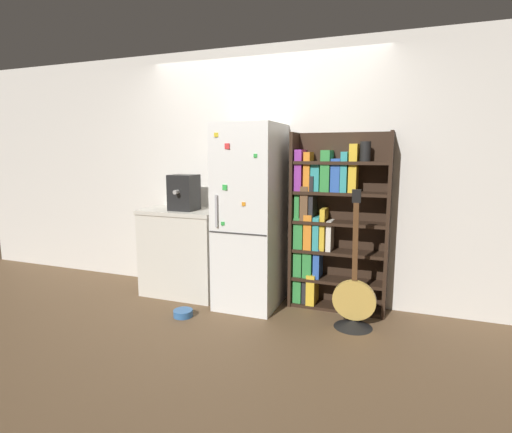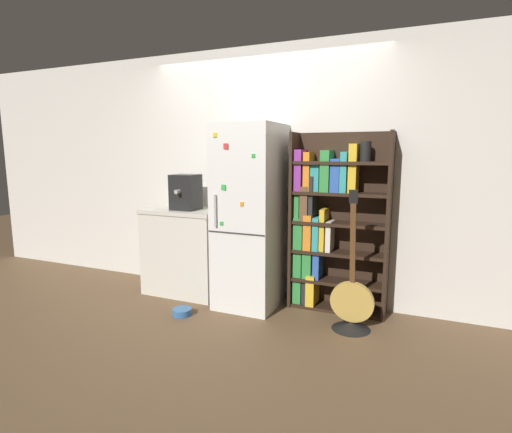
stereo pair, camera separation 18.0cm
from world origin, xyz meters
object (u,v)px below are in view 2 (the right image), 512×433
guitar (352,310)px  pet_bowl (182,311)px  bookshelf (329,223)px  refrigerator (250,217)px  espresso_machine (186,192)px

guitar → pet_bowl: size_ratio=6.67×
bookshelf → guitar: 0.86m
refrigerator → bookshelf: refrigerator is taller
refrigerator → bookshelf: (0.74, 0.21, -0.04)m
guitar → refrigerator: bearing=168.7°
refrigerator → bookshelf: bearing=16.2°
refrigerator → pet_bowl: 1.12m
espresso_machine → guitar: (1.80, -0.21, -0.94)m
bookshelf → espresso_machine: bearing=-171.7°
bookshelf → pet_bowl: (-1.21, -0.74, -0.82)m
espresso_machine → guitar: espresso_machine is taller
refrigerator → pet_bowl: bearing=-131.9°
refrigerator → guitar: size_ratio=1.46×
refrigerator → espresso_machine: size_ratio=4.85×
refrigerator → espresso_machine: bearing=-179.8°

